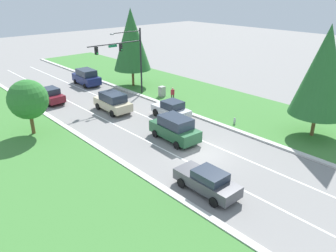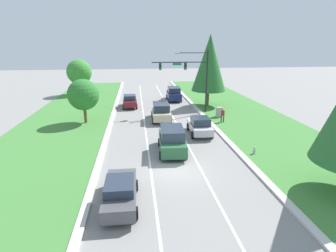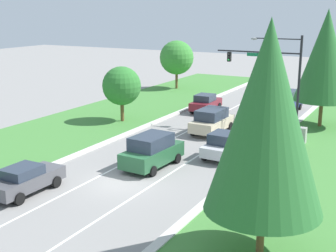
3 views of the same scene
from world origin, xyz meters
TOP-DOWN VIEW (x-y plane):
  - ground_plane at (0.00, 0.00)m, footprint 160.00×160.00m
  - curb_strip_right at (5.65, 0.00)m, footprint 0.50×90.00m
  - curb_strip_left at (-5.65, 0.00)m, footprint 0.50×90.00m
  - grass_verge_right at (10.90, 0.00)m, footprint 10.00×90.00m
  - grass_verge_left at (-10.90, 0.00)m, footprint 10.00×90.00m
  - lane_stripe_inner_left at (-1.80, 0.00)m, footprint 0.14×81.00m
  - lane_stripe_inner_right at (1.80, 0.00)m, footprint 0.14×81.00m
  - traffic_signal_mast at (4.38, 15.94)m, footprint 7.09×0.41m
  - navy_suv at (3.37, 24.24)m, footprint 2.41×4.88m
  - champagne_suv at (0.21, 13.03)m, footprint 2.34×4.79m
  - burgundy_sedan at (-3.56, 20.28)m, footprint 2.10×4.39m
  - silver_sedan at (3.54, 7.47)m, footprint 2.18×4.28m
  - forest_suv at (0.17, 3.38)m, footprint 2.43×4.85m
  - graphite_sedan at (-3.73, -3.77)m, footprint 1.97×4.54m
  - utility_cabinet at (7.41, 13.32)m, footprint 0.70×0.60m
  - pedestrian at (7.09, 11.10)m, footprint 0.42×0.29m
  - fire_hydrant at (6.79, 2.00)m, footprint 0.34×0.20m
  - oak_near_left_tree at (-8.46, 12.84)m, footprint 3.45×3.45m
  - conifer_far_right_tree at (7.61, 19.40)m, footprint 4.80×4.80m
  - oak_far_left_tree at (-12.32, 30.96)m, footprint 4.25×4.25m

SIDE VIEW (x-z plane):
  - ground_plane at x=0.00m, z-range 0.00..0.00m
  - lane_stripe_inner_left at x=-1.80m, z-range 0.00..0.01m
  - lane_stripe_inner_right at x=1.80m, z-range 0.00..0.01m
  - grass_verge_right at x=10.90m, z-range 0.00..0.08m
  - grass_verge_left at x=-10.90m, z-range 0.00..0.08m
  - curb_strip_right at x=5.65m, z-range 0.00..0.15m
  - curb_strip_left at x=-5.65m, z-range 0.00..0.15m
  - fire_hydrant at x=6.79m, z-range -0.01..0.69m
  - utility_cabinet at x=7.41m, z-range 0.00..1.27m
  - graphite_sedan at x=-3.73m, z-range 0.02..1.61m
  - burgundy_sedan at x=-3.56m, z-range 0.01..1.78m
  - silver_sedan at x=3.54m, z-range 0.00..1.79m
  - pedestrian at x=7.09m, z-range 0.09..1.78m
  - champagne_suv at x=0.21m, z-range 0.03..2.07m
  - navy_suv at x=3.37m, z-range 0.00..2.12m
  - forest_suv at x=0.17m, z-range 0.01..2.15m
  - oak_near_left_tree at x=-8.46m, z-range 0.77..5.78m
  - oak_far_left_tree at x=-12.32m, z-range 0.92..7.04m
  - traffic_signal_mast at x=4.38m, z-range 1.29..9.22m
  - conifer_far_right_tree at x=7.61m, z-range 1.14..11.12m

